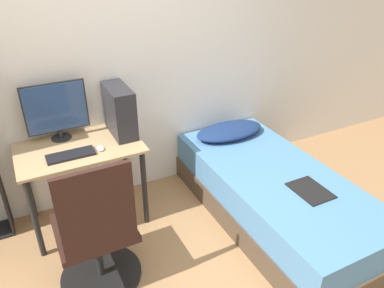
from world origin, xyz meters
TOP-DOWN VIEW (x-y plane):
  - wall_back at (0.00, 1.53)m, footprint 8.00×0.05m
  - desk at (-0.33, 1.20)m, footprint 0.96×0.61m
  - office_chair at (-0.41, 0.45)m, footprint 0.58×0.58m
  - bed at (1.11, 0.49)m, footprint 0.92×2.01m
  - pillow at (1.11, 1.24)m, footprint 0.70×0.36m
  - magazine at (1.18, 0.18)m, footprint 0.24×0.32m
  - monitor at (-0.42, 1.40)m, footprint 0.49×0.16m
  - keyboard at (-0.41, 1.07)m, footprint 0.35×0.14m
  - pc_tower at (0.05, 1.27)m, footprint 0.17×0.41m
  - mouse at (-0.19, 1.07)m, footprint 0.06×0.09m

SIDE VIEW (x-z plane):
  - bed at x=1.11m, z-range 0.00..0.46m
  - office_chair at x=-0.41m, z-range -0.13..0.93m
  - magazine at x=1.18m, z-range 0.47..0.48m
  - pillow at x=1.11m, z-range 0.47..0.58m
  - desk at x=-0.33m, z-range 0.25..0.98m
  - mouse at x=-0.19m, z-range 0.73..0.75m
  - keyboard at x=-0.41m, z-range 0.73..0.75m
  - pc_tower at x=0.05m, z-range 0.73..1.14m
  - monitor at x=-0.42m, z-range 0.75..1.22m
  - wall_back at x=0.00m, z-range 0.00..2.50m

